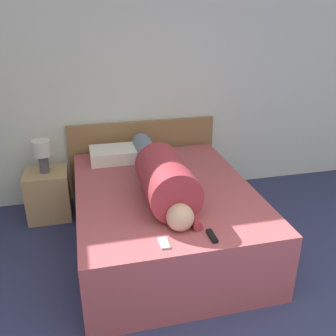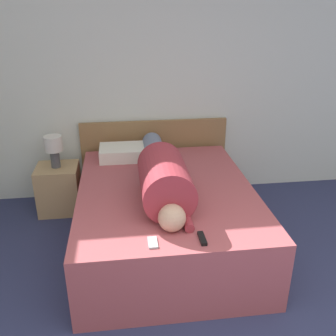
{
  "view_description": "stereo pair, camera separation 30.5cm",
  "coord_description": "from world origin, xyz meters",
  "px_view_note": "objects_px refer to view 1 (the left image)",
  "views": [
    {
      "loc": [
        -0.89,
        -0.67,
        2.06
      ],
      "look_at": [
        -0.23,
        2.04,
        0.84
      ],
      "focal_mm": 40.0,
      "sensor_mm": 36.0,
      "label": 1
    },
    {
      "loc": [
        -0.59,
        -0.73,
        2.06
      ],
      "look_at": [
        -0.23,
        2.04,
        0.84
      ],
      "focal_mm": 40.0,
      "sensor_mm": 36.0,
      "label": 2
    }
  ],
  "objects_px": {
    "bed": "(164,216)",
    "person_lying": "(162,176)",
    "pillow_near_headboard": "(118,154)",
    "nightstand": "(48,194)",
    "cell_phone": "(164,243)",
    "table_lamp": "(42,152)",
    "tv_remote": "(212,236)"
  },
  "relations": [
    {
      "from": "tv_remote",
      "to": "pillow_near_headboard",
      "type": "bearing_deg",
      "value": 106.67
    },
    {
      "from": "table_lamp",
      "to": "pillow_near_headboard",
      "type": "relative_size",
      "value": 0.6
    },
    {
      "from": "bed",
      "to": "person_lying",
      "type": "xyz_separation_m",
      "value": [
        -0.04,
        -0.11,
        0.46
      ]
    },
    {
      "from": "table_lamp",
      "to": "nightstand",
      "type": "bearing_deg",
      "value": 0.0
    },
    {
      "from": "tv_remote",
      "to": "nightstand",
      "type": "bearing_deg",
      "value": 127.03
    },
    {
      "from": "bed",
      "to": "pillow_near_headboard",
      "type": "height_order",
      "value": "pillow_near_headboard"
    },
    {
      "from": "bed",
      "to": "person_lying",
      "type": "height_order",
      "value": "person_lying"
    },
    {
      "from": "person_lying",
      "to": "pillow_near_headboard",
      "type": "xyz_separation_m",
      "value": [
        -0.28,
        0.84,
        -0.11
      ]
    },
    {
      "from": "table_lamp",
      "to": "tv_remote",
      "type": "distance_m",
      "value": 2.0
    },
    {
      "from": "table_lamp",
      "to": "person_lying",
      "type": "bearing_deg",
      "value": -40.96
    },
    {
      "from": "nightstand",
      "to": "person_lying",
      "type": "bearing_deg",
      "value": -40.96
    },
    {
      "from": "table_lamp",
      "to": "cell_phone",
      "type": "xyz_separation_m",
      "value": [
        0.87,
        -1.59,
        -0.13
      ]
    },
    {
      "from": "bed",
      "to": "cell_phone",
      "type": "bearing_deg",
      "value": -103.12
    },
    {
      "from": "nightstand",
      "to": "table_lamp",
      "type": "bearing_deg",
      "value": 0.0
    },
    {
      "from": "pillow_near_headboard",
      "to": "nightstand",
      "type": "bearing_deg",
      "value": 176.87
    },
    {
      "from": "table_lamp",
      "to": "bed",
      "type": "bearing_deg",
      "value": -36.16
    },
    {
      "from": "bed",
      "to": "pillow_near_headboard",
      "type": "bearing_deg",
      "value": 113.49
    },
    {
      "from": "bed",
      "to": "nightstand",
      "type": "bearing_deg",
      "value": 143.84
    },
    {
      "from": "person_lying",
      "to": "nightstand",
      "type": "bearing_deg",
      "value": 139.04
    },
    {
      "from": "pillow_near_headboard",
      "to": "person_lying",
      "type": "bearing_deg",
      "value": -71.71
    },
    {
      "from": "bed",
      "to": "nightstand",
      "type": "xyz_separation_m",
      "value": [
        -1.06,
        0.77,
        -0.04
      ]
    },
    {
      "from": "table_lamp",
      "to": "tv_remote",
      "type": "xyz_separation_m",
      "value": [
        1.2,
        -1.6,
        -0.13
      ]
    },
    {
      "from": "person_lying",
      "to": "pillow_near_headboard",
      "type": "bearing_deg",
      "value": 108.29
    },
    {
      "from": "person_lying",
      "to": "pillow_near_headboard",
      "type": "height_order",
      "value": "person_lying"
    },
    {
      "from": "bed",
      "to": "table_lamp",
      "type": "height_order",
      "value": "table_lamp"
    },
    {
      "from": "tv_remote",
      "to": "person_lying",
      "type": "bearing_deg",
      "value": 104.71
    },
    {
      "from": "person_lying",
      "to": "cell_phone",
      "type": "bearing_deg",
      "value": -102.06
    },
    {
      "from": "person_lying",
      "to": "cell_phone",
      "type": "distance_m",
      "value": 0.74
    },
    {
      "from": "bed",
      "to": "pillow_near_headboard",
      "type": "relative_size",
      "value": 3.47
    },
    {
      "from": "nightstand",
      "to": "cell_phone",
      "type": "xyz_separation_m",
      "value": [
        0.87,
        -1.59,
        0.34
      ]
    },
    {
      "from": "pillow_near_headboard",
      "to": "cell_phone",
      "type": "xyz_separation_m",
      "value": [
        0.13,
        -1.55,
        -0.06
      ]
    },
    {
      "from": "bed",
      "to": "tv_remote",
      "type": "distance_m",
      "value": 0.89
    }
  ]
}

